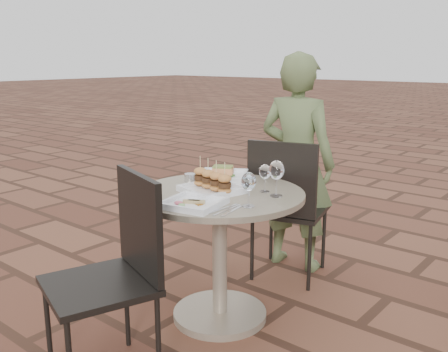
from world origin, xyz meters
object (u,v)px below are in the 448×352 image
Objects in this scene: plate_salmon at (223,175)px; plate_tuna at (194,203)px; cafe_table at (220,236)px; plate_sliders at (212,184)px; chair_near at (118,260)px; chair_far at (286,199)px; diner at (297,163)px.

plate_salmon is 1.22× the size of plate_tuna.
plate_tuna is at bearing -64.14° from plate_salmon.
cafe_table is 2.74× the size of plate_sliders.
cafe_table is at bearing 106.31° from chair_near.
chair_far is 2.52× the size of plate_salmon.
plate_salmon is at bearing 49.72° from chair_far.
chair_near reaches higher than plate_salmon.
diner reaches higher than plate_tuna.
chair_far is 3.08× the size of plate_tuna.
diner reaches higher than chair_far.
chair_far is 0.95m from plate_tuna.
plate_salmon reaches higher than cafe_table.
plate_sliders is at bearing -60.34° from plate_salmon.
cafe_table is 0.41m from plate_salmon.
cafe_table is 0.65m from chair_far.
plate_salmon is at bearing 115.86° from plate_tuna.
chair_far is at bearing 94.09° from plate_tuna.
chair_far is at bearing 64.95° from plate_salmon.
cafe_table is 0.29m from plate_sliders.
diner reaches higher than plate_salmon.
plate_sliders is at bearing 111.31° from plate_tuna.
diner reaches higher than cafe_table.
diner reaches higher than chair_near.
diner is at bearing -87.23° from chair_far.
diner is (-0.08, 0.25, 0.18)m from chair_far.
chair_near is at bearing -80.43° from plate_salmon.
diner is at bearing 94.81° from cafe_table.
plate_salmon is (-0.18, 0.25, 0.27)m from cafe_table.
diner is at bearing 80.69° from plate_salmon.
plate_salmon is at bearing 126.57° from cafe_table.
plate_sliders is (0.16, -0.28, 0.02)m from plate_salmon.
cafe_table is 0.97× the size of chair_near.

